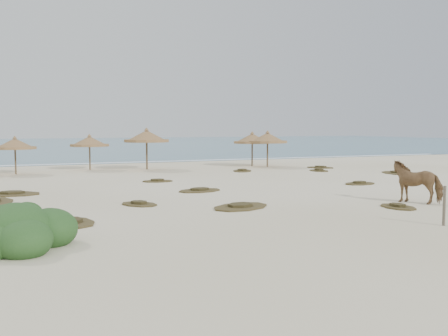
{
  "coord_description": "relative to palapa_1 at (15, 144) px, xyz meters",
  "views": [
    {
      "loc": [
        -9.28,
        -18.36,
        3.21
      ],
      "look_at": [
        0.39,
        5.0,
        1.1
      ],
      "focal_mm": 40.0,
      "sensor_mm": 36.0,
      "label": 1
    }
  ],
  "objects": [
    {
      "name": "ground",
      "position": [
        9.45,
        -17.87,
        -2.02
      ],
      "size": [
        160.0,
        160.0,
        0.0
      ],
      "primitive_type": "plane",
      "color": "beige",
      "rests_on": "ground"
    },
    {
      "name": "ocean",
      "position": [
        9.45,
        57.13,
        -2.02
      ],
      "size": [
        200.0,
        100.0,
        0.01
      ],
      "primitive_type": "cube",
      "color": "#295D7C",
      "rests_on": "ground"
    },
    {
      "name": "foam_line",
      "position": [
        9.45,
        8.13,
        -2.02
      ],
      "size": [
        70.0,
        0.6,
        0.01
      ],
      "primitive_type": "cube",
      "color": "white",
      "rests_on": "ground"
    },
    {
      "name": "palapa_1",
      "position": [
        0.0,
        0.0,
        0.0
      ],
      "size": [
        2.79,
        2.79,
        2.6
      ],
      "rotation": [
        0.0,
        0.0,
        -0.0
      ],
      "color": "brown",
      "rests_on": "ground"
    },
    {
      "name": "palapa_2",
      "position": [
        5.09,
        1.67,
        0.06
      ],
      "size": [
        3.09,
        3.09,
        2.68
      ],
      "rotation": [
        0.0,
        0.0,
        -0.08
      ],
      "color": "brown",
      "rests_on": "ground"
    },
    {
      "name": "palapa_3",
      "position": [
        9.07,
        0.33,
        0.42
      ],
      "size": [
        4.11,
        4.11,
        3.15
      ],
      "rotation": [
        0.0,
        0.0,
        -0.26
      ],
      "color": "brown",
      "rests_on": "ground"
    },
    {
      "name": "palapa_4",
      "position": [
        17.73,
        0.18,
        0.18
      ],
      "size": [
        3.26,
        3.26,
        2.83
      ],
      "rotation": [
        0.0,
        0.0,
        0.08
      ],
      "color": "brown",
      "rests_on": "ground"
    },
    {
      "name": "palapa_5",
      "position": [
        18.57,
        -0.88,
        0.24
      ],
      "size": [
        3.26,
        3.26,
        2.92
      ],
      "rotation": [
        0.0,
        0.0,
        0.05
      ],
      "color": "brown",
      "rests_on": "ground"
    },
    {
      "name": "horse",
      "position": [
        15.74,
        -20.02,
        -1.13
      ],
      "size": [
        2.01,
        2.26,
        1.77
      ],
      "primitive_type": "imported",
      "rotation": [
        0.0,
        0.0,
        3.78
      ],
      "color": "#987345",
      "rests_on": "ground"
    },
    {
      "name": "fence_post_near",
      "position": [
        12.88,
        -24.21,
        -1.37
      ],
      "size": [
        0.12,
        0.12,
        1.3
      ],
      "primitive_type": "cylinder",
      "rotation": [
        0.0,
        0.0,
        -0.3
      ],
      "color": "brown",
      "rests_on": "ground"
    },
    {
      "name": "bush",
      "position": [
        0.06,
        -22.27,
        -1.55
      ],
      "size": [
        3.18,
        2.8,
        1.42
      ],
      "rotation": [
        0.0,
        0.0,
        -0.21
      ],
      "color": "#335926",
      "rests_on": "ground"
    },
    {
      "name": "scrub_1",
      "position": [
        -0.15,
        -10.83,
        -1.97
      ],
      "size": [
        3.06,
        2.5,
        0.16
      ],
      "rotation": [
        0.0,
        0.0,
        2.8
      ],
      "color": "#4D4322",
      "rests_on": "ground"
    },
    {
      "name": "scrub_2",
      "position": [
        4.7,
        -16.2,
        -1.97
      ],
      "size": [
        1.86,
        2.04,
        0.16
      ],
      "rotation": [
        0.0,
        0.0,
        2.14
      ],
      "color": "#4D4322",
      "rests_on": "ground"
    },
    {
      "name": "scrub_3",
      "position": [
        8.47,
        -13.02,
        -1.97
      ],
      "size": [
        2.49,
        1.87,
        0.16
      ],
      "rotation": [
        0.0,
        0.0,
        0.19
      ],
      "color": "#4D4322",
      "rests_on": "ground"
    },
    {
      "name": "scrub_4",
      "position": [
        17.77,
        -13.58,
        -1.97
      ],
      "size": [
        2.08,
        1.51,
        0.16
      ],
      "rotation": [
        0.0,
        0.0,
        0.14
      ],
      "color": "#4D4322",
      "rests_on": "ground"
    },
    {
      "name": "scrub_5",
      "position": [
        24.19,
        -9.38,
        -1.97
      ],
      "size": [
        2.43,
        3.19,
        0.16
      ],
      "rotation": [
        0.0,
        0.0,
        1.35
      ],
      "color": "#4D4322",
      "rests_on": "ground"
    },
    {
      "name": "scrub_7",
      "position": [
        15.06,
        -3.75,
        -1.97
      ],
      "size": [
        2.14,
        2.43,
        0.16
      ],
      "rotation": [
        0.0,
        0.0,
        1.07
      ],
      "color": "#4D4322",
      "rests_on": "ground"
    },
    {
      "name": "scrub_9",
      "position": [
        8.27,
        -18.4,
        -1.97
      ],
      "size": [
        3.08,
        2.62,
        0.16
      ],
      "rotation": [
        0.0,
        0.0,
        0.43
      ],
      "color": "#4D4322",
      "rests_on": "ground"
    },
    {
      "name": "scrub_10",
      "position": [
        20.24,
        -5.73,
        -1.97
      ],
      "size": [
        1.31,
        1.9,
        0.16
      ],
      "rotation": [
        0.0,
        0.0,
        1.5
      ],
      "color": "#4D4322",
      "rests_on": "ground"
    },
    {
      "name": "scrub_11",
      "position": [
        1.72,
        -19.18,
        -1.97
      ],
      "size": [
        1.95,
        2.49,
        0.16
      ],
      "rotation": [
        0.0,
        0.0,
        1.83
      ],
      "color": "#4D4322",
      "rests_on": "ground"
    },
    {
      "name": "scrub_12",
      "position": [
        14.02,
        -20.82,
        -1.97
      ],
      "size": [
        1.13,
        1.71,
        0.16
      ],
      "rotation": [
        0.0,
        0.0,
        1.55
      ],
      "color": "#4D4322",
      "rests_on": "ground"
    },
    {
      "name": "scrub_13",
      "position": [
        7.65,
        -8.04,
        -1.97
      ],
      "size": [
        1.94,
        1.43,
        0.16
      ],
      "rotation": [
        0.0,
        0.0,
        2.98
      ],
      "color": "#4D4322",
      "rests_on": "ground"
    },
    {
      "name": "scrub_15",
      "position": [
        21.87,
        -3.44,
        -1.97
      ],
      "size": [
        2.4,
        2.52,
        0.16
      ],
      "rotation": [
        0.0,
        0.0,
        2.25
      ],
      "color": "#4D4322",
      "rests_on": "ground"
    }
  ]
}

